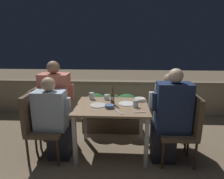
{
  "coord_description": "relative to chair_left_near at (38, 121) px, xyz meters",
  "views": [
    {
      "loc": [
        0.15,
        -2.7,
        1.69
      ],
      "look_at": [
        0.0,
        0.06,
        0.97
      ],
      "focal_mm": 32.0,
      "sensor_mm": 36.0,
      "label": 1
    }
  ],
  "objects": [
    {
      "name": "chair_right_near",
      "position": [
        2.03,
        0.02,
        0.0
      ],
      "size": [
        0.48,
        0.48,
        0.96
      ],
      "color": "brown",
      "rests_on": "ground_plane"
    },
    {
      "name": "fork_1",
      "position": [
        1.13,
        -0.1,
        0.2
      ],
      "size": [
        0.11,
        0.15,
        0.01
      ],
      "color": "silver",
      "rests_on": "dining_table"
    },
    {
      "name": "chair_left_near",
      "position": [
        0.0,
        0.0,
        0.0
      ],
      "size": [
        0.48,
        0.48,
        0.96
      ],
      "color": "brown",
      "rests_on": "ground_plane"
    },
    {
      "name": "person_navy_jumper",
      "position": [
        1.82,
        0.02,
        0.1
      ],
      "size": [
        0.51,
        0.26,
        1.31
      ],
      "color": "#282833",
      "rests_on": "ground_plane"
    },
    {
      "name": "person_coral_top",
      "position": [
        0.18,
        0.33,
        0.13
      ],
      "size": [
        0.5,
        0.26,
        1.36
      ],
      "color": "#282833",
      "rests_on": "ground_plane"
    },
    {
      "name": "glass_cup_1",
      "position": [
        0.69,
        0.45,
        0.25
      ],
      "size": [
        0.08,
        0.08,
        0.1
      ],
      "color": "silver",
      "rests_on": "dining_table"
    },
    {
      "name": "beer_bottle",
      "position": [
        1.03,
        0.21,
        0.3
      ],
      "size": [
        0.06,
        0.06,
        0.28
      ],
      "color": "brown",
      "rests_on": "dining_table"
    },
    {
      "name": "glass_cup_2",
      "position": [
        1.36,
        0.12,
        0.24
      ],
      "size": [
        0.07,
        0.07,
        0.1
      ],
      "color": "silver",
      "rests_on": "dining_table"
    },
    {
      "name": "ground_plane",
      "position": [
        1.02,
        0.17,
        -0.55
      ],
      "size": [
        16.0,
        16.0,
        0.0
      ],
      "primitive_type": "plane",
      "color": "#847056"
    },
    {
      "name": "bowl_1",
      "position": [
        1.0,
        0.06,
        0.22
      ],
      "size": [
        0.13,
        0.13,
        0.05
      ],
      "color": "#4C709E",
      "rests_on": "dining_table"
    },
    {
      "name": "chair_left_far",
      "position": [
        -0.03,
        0.33,
        0.0
      ],
      "size": [
        0.48,
        0.48,
        0.96
      ],
      "color": "brown",
      "rests_on": "ground_plane"
    },
    {
      "name": "chair_right_far",
      "position": [
        2.04,
        0.33,
        0.0
      ],
      "size": [
        0.48,
        0.48,
        0.96
      ],
      "color": "brown",
      "rests_on": "ground_plane"
    },
    {
      "name": "bowl_0",
      "position": [
        1.44,
        0.4,
        0.22
      ],
      "size": [
        0.16,
        0.16,
        0.04
      ],
      "color": "silver",
      "rests_on": "dining_table"
    },
    {
      "name": "glass_cup_0",
      "position": [
        0.92,
        0.44,
        0.23
      ],
      "size": [
        0.08,
        0.08,
        0.08
      ],
      "color": "silver",
      "rests_on": "dining_table"
    },
    {
      "name": "plate_0",
      "position": [
        1.23,
        0.25,
        0.2
      ],
      "size": [
        0.24,
        0.24,
        0.01
      ],
      "color": "white",
      "rests_on": "dining_table"
    },
    {
      "name": "potted_plant",
      "position": [
        -0.28,
        0.91,
        -0.12
      ],
      "size": [
        0.3,
        0.3,
        0.72
      ],
      "color": "#B2A899",
      "rests_on": "ground_plane"
    },
    {
      "name": "plate_1",
      "position": [
        0.83,
        0.15,
        0.2
      ],
      "size": [
        0.23,
        0.23,
        0.01
      ],
      "color": "silver",
      "rests_on": "dining_table"
    },
    {
      "name": "fork_0",
      "position": [
        1.39,
        -0.09,
        0.2
      ],
      "size": [
        0.17,
        0.05,
        0.01
      ],
      "color": "silver",
      "rests_on": "dining_table"
    },
    {
      "name": "person_blue_shirt",
      "position": [
        0.22,
        0.0,
        0.04
      ],
      "size": [
        0.5,
        0.26,
        1.18
      ],
      "color": "#282833",
      "rests_on": "ground_plane"
    },
    {
      "name": "dining_table",
      "position": [
        1.02,
        0.17,
        0.1
      ],
      "size": [
        1.04,
        0.81,
        0.75
      ],
      "color": "#937556",
      "rests_on": "ground_plane"
    },
    {
      "name": "parapet_wall",
      "position": [
        1.02,
        1.79,
        -0.17
      ],
      "size": [
        9.0,
        0.18,
        0.76
      ],
      "color": "gray",
      "rests_on": "ground_plane"
    },
    {
      "name": "person_white_polo",
      "position": [
        1.82,
        0.33,
        0.05
      ],
      "size": [
        0.47,
        0.26,
        1.19
      ],
      "color": "#282833",
      "rests_on": "ground_plane"
    },
    {
      "name": "planter_hedge",
      "position": [
        0.97,
        0.93,
        -0.17
      ],
      "size": [
        1.04,
        0.47,
        0.7
      ],
      "color": "brown",
      "rests_on": "ground_plane"
    }
  ]
}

